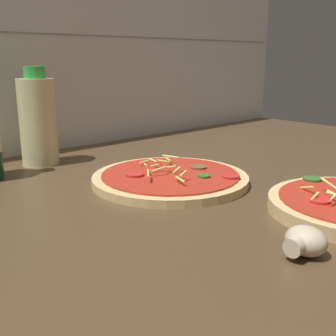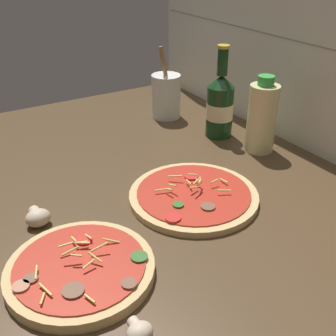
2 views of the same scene
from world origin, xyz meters
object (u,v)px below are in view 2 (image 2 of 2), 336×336
object	(u,v)px
oil_bottle	(262,117)
mushroom_right	(139,331)
pizza_near	(80,269)
pizza_far	(193,195)
mushroom_left	(38,217)
beer_bottle	(220,105)
utensil_crock	(166,95)

from	to	relation	value
oil_bottle	mushroom_right	distance (cm)	68.28
pizza_near	pizza_far	distance (cm)	31.41
pizza_near	mushroom_left	xyz separation A→B (cm)	(-18.02, -2.04, 0.61)
oil_bottle	mushroom_left	distance (cm)	61.45
beer_bottle	oil_bottle	xyz separation A→B (cm)	(13.37, 3.50, 0.11)
pizza_near	beer_bottle	distance (cm)	65.57
mushroom_right	utensil_crock	distance (cm)	85.78
mushroom_left	utensil_crock	world-z (taller)	utensil_crock
beer_bottle	mushroom_right	distance (cm)	73.90
pizza_far	mushroom_right	xyz separation A→B (cm)	(26.45, -27.46, 0.53)
beer_bottle	utensil_crock	world-z (taller)	beer_bottle
mushroom_left	utensil_crock	xyz separation A→B (cm)	(-36.44, 51.89, 5.35)
pizza_far	mushroom_left	distance (cm)	33.02
pizza_near	mushroom_right	bearing A→B (deg)	8.23
mushroom_left	utensil_crock	bearing A→B (deg)	125.08
pizza_near	beer_bottle	bearing A→B (deg)	121.66
pizza_far	utensil_crock	distance (cm)	49.44
mushroom_right	utensil_crock	xyz separation A→B (cm)	(-71.25, 47.42, 5.71)
pizza_far	beer_bottle	distance (cm)	36.34
utensil_crock	beer_bottle	bearing A→B (deg)	15.21
beer_bottle	mushroom_right	xyz separation A→B (cm)	(50.94, -52.94, -7.92)
oil_bottle	mushroom_right	world-z (taller)	oil_bottle
beer_bottle	utensil_crock	xyz separation A→B (cm)	(-20.31, -5.52, -2.21)
oil_bottle	pizza_near	bearing A→B (deg)	-70.56
oil_bottle	mushroom_left	world-z (taller)	oil_bottle
beer_bottle	mushroom_left	bearing A→B (deg)	-74.30
pizza_far	beer_bottle	xyz separation A→B (cm)	(-24.50, 25.48, 8.45)
mushroom_right	utensil_crock	world-z (taller)	utensil_crock
oil_bottle	mushroom_right	bearing A→B (deg)	-56.35
pizza_near	mushroom_right	world-z (taller)	pizza_near
oil_bottle	beer_bottle	bearing A→B (deg)	-165.32
utensil_crock	pizza_near	bearing A→B (deg)	-42.47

